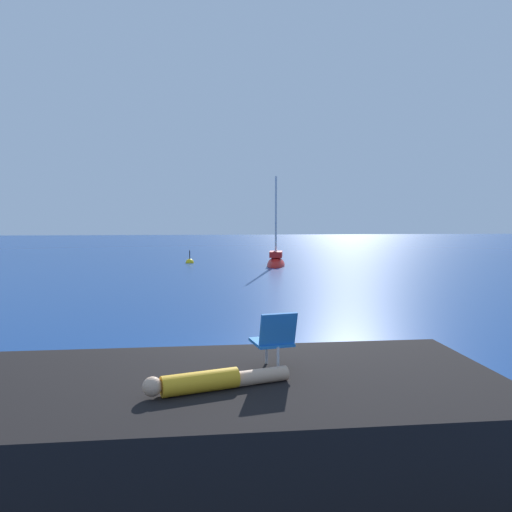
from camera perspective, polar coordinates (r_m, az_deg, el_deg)
ground_plane at (r=10.14m, az=-1.22°, el=-12.94°), size 160.00×160.00×0.00m
shore_ledge at (r=6.54m, az=-4.79°, el=-18.16°), size 7.31×3.27×1.03m
boulder_seaward at (r=8.58m, az=13.30°, el=-16.34°), size 1.08×1.21×0.68m
boulder_inland at (r=8.11m, az=-2.51°, el=-17.48°), size 1.00×0.91×0.62m
sailboat_near at (r=31.27m, az=2.32°, el=-0.53°), size 1.67×3.38×6.16m
person_sunbather at (r=5.92m, az=-5.20°, el=-14.15°), size 1.71×0.68×0.25m
beach_chair at (r=6.53m, az=2.13°, el=-9.36°), size 0.59×0.68×0.80m
marker_buoy at (r=33.57m, az=-7.65°, el=-0.78°), size 0.56×0.56×1.13m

